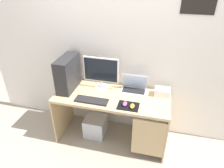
{
  "coord_description": "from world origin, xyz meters",
  "views": [
    {
      "loc": [
        0.56,
        -2.18,
        2.22
      ],
      "look_at": [
        0.0,
        0.0,
        0.91
      ],
      "focal_mm": 32.99,
      "sensor_mm": 36.0,
      "label": 1
    }
  ],
  "objects_px": {
    "keyboard": "(92,100)",
    "subwoofer": "(96,126)",
    "monitor": "(101,72)",
    "mouse_right": "(132,106)",
    "pc_tower": "(68,73)",
    "mouse_left": "(125,104)",
    "laptop": "(134,88)",
    "projector": "(162,92)"
  },
  "relations": [
    {
      "from": "keyboard",
      "to": "subwoofer",
      "type": "bearing_deg",
      "value": 100.62
    },
    {
      "from": "monitor",
      "to": "mouse_right",
      "type": "xyz_separation_m",
      "value": [
        0.5,
        -0.36,
        -0.22
      ]
    },
    {
      "from": "monitor",
      "to": "pc_tower",
      "type": "bearing_deg",
      "value": -164.13
    },
    {
      "from": "monitor",
      "to": "mouse_right",
      "type": "distance_m",
      "value": 0.65
    },
    {
      "from": "pc_tower",
      "to": "keyboard",
      "type": "distance_m",
      "value": 0.51
    },
    {
      "from": "mouse_left",
      "to": "monitor",
      "type": "bearing_deg",
      "value": 140.33
    },
    {
      "from": "monitor",
      "to": "keyboard",
      "type": "bearing_deg",
      "value": -93.48
    },
    {
      "from": "mouse_left",
      "to": "mouse_right",
      "type": "bearing_deg",
      "value": -14.74
    },
    {
      "from": "keyboard",
      "to": "subwoofer",
      "type": "height_order",
      "value": "keyboard"
    },
    {
      "from": "pc_tower",
      "to": "laptop",
      "type": "xyz_separation_m",
      "value": [
        0.88,
        0.14,
        -0.18
      ]
    },
    {
      "from": "laptop",
      "to": "mouse_right",
      "type": "xyz_separation_m",
      "value": [
        0.04,
        -0.38,
        -0.03
      ]
    },
    {
      "from": "subwoofer",
      "to": "mouse_left",
      "type": "bearing_deg",
      "value": -20.03
    },
    {
      "from": "laptop",
      "to": "subwoofer",
      "type": "height_order",
      "value": "laptop"
    },
    {
      "from": "mouse_left",
      "to": "laptop",
      "type": "bearing_deg",
      "value": 81.15
    },
    {
      "from": "monitor",
      "to": "mouse_right",
      "type": "height_order",
      "value": "monitor"
    },
    {
      "from": "keyboard",
      "to": "mouse_left",
      "type": "bearing_deg",
      "value": 2.72
    },
    {
      "from": "pc_tower",
      "to": "mouse_left",
      "type": "xyz_separation_m",
      "value": [
        0.83,
        -0.21,
        -0.21
      ]
    },
    {
      "from": "mouse_left",
      "to": "subwoofer",
      "type": "distance_m",
      "value": 0.77
    },
    {
      "from": "projector",
      "to": "mouse_left",
      "type": "relative_size",
      "value": 2.08
    },
    {
      "from": "keyboard",
      "to": "pc_tower",
      "type": "bearing_deg",
      "value": 150.22
    },
    {
      "from": "mouse_right",
      "to": "subwoofer",
      "type": "distance_m",
      "value": 0.84
    },
    {
      "from": "monitor",
      "to": "subwoofer",
      "type": "distance_m",
      "value": 0.84
    },
    {
      "from": "pc_tower",
      "to": "mouse_right",
      "type": "relative_size",
      "value": 4.8
    },
    {
      "from": "monitor",
      "to": "subwoofer",
      "type": "height_order",
      "value": "monitor"
    },
    {
      "from": "pc_tower",
      "to": "monitor",
      "type": "relative_size",
      "value": 0.95
    },
    {
      "from": "keyboard",
      "to": "subwoofer",
      "type": "relative_size",
      "value": 1.43
    },
    {
      "from": "laptop",
      "to": "subwoofer",
      "type": "relative_size",
      "value": 1.17
    },
    {
      "from": "monitor",
      "to": "projector",
      "type": "bearing_deg",
      "value": 0.59
    },
    {
      "from": "pc_tower",
      "to": "projector",
      "type": "height_order",
      "value": "pc_tower"
    },
    {
      "from": "subwoofer",
      "to": "mouse_right",
      "type": "bearing_deg",
      "value": -19.14
    },
    {
      "from": "laptop",
      "to": "projector",
      "type": "height_order",
      "value": "laptop"
    },
    {
      "from": "projector",
      "to": "mouse_left",
      "type": "distance_m",
      "value": 0.55
    },
    {
      "from": "pc_tower",
      "to": "subwoofer",
      "type": "distance_m",
      "value": 0.89
    },
    {
      "from": "pc_tower",
      "to": "mouse_left",
      "type": "distance_m",
      "value": 0.88
    },
    {
      "from": "laptop",
      "to": "mouse_left",
      "type": "relative_size",
      "value": 3.58
    },
    {
      "from": "mouse_right",
      "to": "subwoofer",
      "type": "bearing_deg",
      "value": 160.86
    },
    {
      "from": "pc_tower",
      "to": "projector",
      "type": "xyz_separation_m",
      "value": [
        1.26,
        0.13,
        -0.18
      ]
    },
    {
      "from": "keyboard",
      "to": "projector",
      "type": "bearing_deg",
      "value": 22.94
    },
    {
      "from": "projector",
      "to": "keyboard",
      "type": "relative_size",
      "value": 0.48
    },
    {
      "from": "pc_tower",
      "to": "subwoofer",
      "type": "height_order",
      "value": "pc_tower"
    },
    {
      "from": "monitor",
      "to": "keyboard",
      "type": "height_order",
      "value": "monitor"
    },
    {
      "from": "monitor",
      "to": "laptop",
      "type": "xyz_separation_m",
      "value": [
        0.46,
        0.02,
        -0.19
      ]
    }
  ]
}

